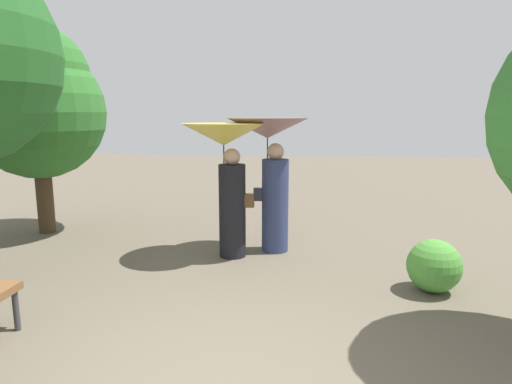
% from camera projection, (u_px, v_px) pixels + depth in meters
% --- Properties ---
extents(person_left, '(1.24, 1.24, 2.01)m').
position_uv_depth(person_left, '(227.00, 159.00, 6.49)').
color(person_left, black).
rests_on(person_left, ground).
extents(person_right, '(1.25, 1.25, 2.09)m').
position_uv_depth(person_right, '(270.00, 155.00, 6.75)').
color(person_right, navy).
rests_on(person_right, ground).
extents(tree_mid_left, '(2.34, 2.34, 3.69)m').
position_uv_depth(tree_mid_left, '(37.00, 102.00, 7.68)').
color(tree_mid_left, '#42301E').
rests_on(tree_mid_left, ground).
extents(bush_path_right, '(0.65, 0.65, 0.65)m').
position_uv_depth(bush_path_right, '(434.00, 266.00, 5.33)').
color(bush_path_right, '#4C9338').
rests_on(bush_path_right, ground).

